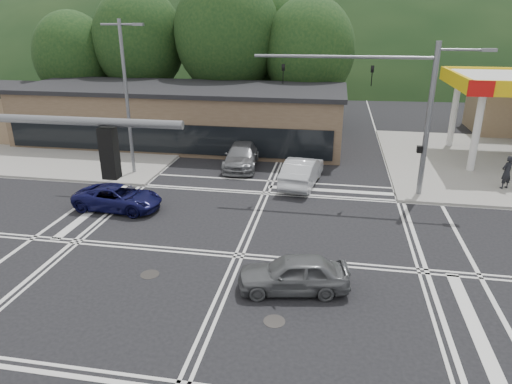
% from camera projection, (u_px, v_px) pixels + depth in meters
% --- Properties ---
extents(ground, '(120.00, 120.00, 0.00)m').
position_uv_depth(ground, '(239.00, 256.00, 18.49)').
color(ground, black).
rests_on(ground, ground).
extents(sidewalk_ne, '(16.00, 16.00, 0.15)m').
position_uv_depth(sidewalk_ne, '(510.00, 164.00, 29.84)').
color(sidewalk_ne, gray).
rests_on(sidewalk_ne, ground).
extents(sidewalk_nw, '(16.00, 16.00, 0.15)m').
position_uv_depth(sidewalk_nw, '(87.00, 144.00, 34.68)').
color(sidewalk_nw, gray).
rests_on(sidewalk_nw, ground).
extents(commercial_row, '(24.00, 8.00, 4.00)m').
position_uv_depth(commercial_row, '(182.00, 117.00, 34.71)').
color(commercial_row, brown).
rests_on(commercial_row, ground).
extents(hill_north, '(252.00, 126.00, 140.00)m').
position_uv_depth(hill_north, '(323.00, 62.00, 101.30)').
color(hill_north, '#173216').
rests_on(hill_north, ground).
extents(tree_n_a, '(8.00, 8.00, 11.75)m').
position_uv_depth(tree_n_a, '(139.00, 41.00, 40.28)').
color(tree_n_a, '#382619').
rests_on(tree_n_a, ground).
extents(tree_n_b, '(9.00, 9.00, 12.98)m').
position_uv_depth(tree_n_b, '(227.00, 34.00, 38.76)').
color(tree_n_b, '#382619').
rests_on(tree_n_b, ground).
extents(tree_n_c, '(7.60, 7.60, 10.87)m').
position_uv_depth(tree_n_c, '(309.00, 50.00, 38.09)').
color(tree_n_c, '#382619').
rests_on(tree_n_c, ground).
extents(tree_n_d, '(6.80, 6.80, 9.76)m').
position_uv_depth(tree_n_d, '(73.00, 56.00, 40.79)').
color(tree_n_d, '#382619').
rests_on(tree_n_d, ground).
extents(tree_n_e, '(8.40, 8.40, 11.98)m').
position_uv_depth(tree_n_e, '(279.00, 40.00, 42.03)').
color(tree_n_e, '#382619').
rests_on(tree_n_e, ground).
extents(streetlight_nw, '(2.50, 0.25, 9.00)m').
position_uv_depth(streetlight_nw, '(127.00, 92.00, 26.33)').
color(streetlight_nw, slate).
rests_on(streetlight_nw, ground).
extents(signal_mast_ne, '(11.65, 0.30, 8.00)m').
position_uv_depth(signal_mast_ne, '(405.00, 101.00, 23.10)').
color(signal_mast_ne, slate).
rests_on(signal_mast_ne, ground).
extents(car_blue_west, '(4.50, 2.29, 1.22)m').
position_uv_depth(car_blue_west, '(118.00, 198.00, 22.81)').
color(car_blue_west, '#0D0E3C').
rests_on(car_blue_west, ground).
extents(car_grey_center, '(4.10, 2.21, 1.33)m').
position_uv_depth(car_grey_center, '(293.00, 273.00, 15.93)').
color(car_grey_center, '#5D6062').
rests_on(car_grey_center, ground).
extents(car_queue_a, '(2.32, 4.98, 1.58)m').
position_uv_depth(car_queue_a, '(302.00, 171.00, 26.19)').
color(car_queue_a, silver).
rests_on(car_queue_a, ground).
extents(car_queue_b, '(1.75, 4.00, 1.34)m').
position_uv_depth(car_queue_b, '(300.00, 138.00, 33.79)').
color(car_queue_b, white).
rests_on(car_queue_b, ground).
extents(car_northbound, '(2.44, 5.16, 1.45)m').
position_uv_depth(car_northbound, '(242.00, 156.00, 29.34)').
color(car_northbound, slate).
rests_on(car_northbound, ground).
extents(pedestrian, '(0.82, 0.74, 1.87)m').
position_uv_depth(pedestrian, '(507.00, 172.00, 25.07)').
color(pedestrian, black).
rests_on(pedestrian, sidewalk_ne).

